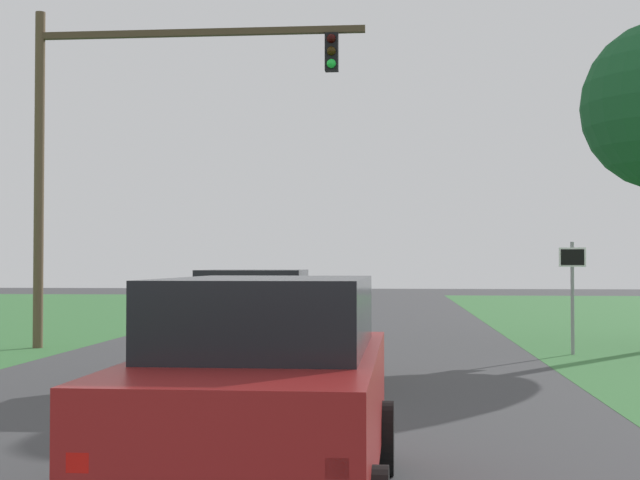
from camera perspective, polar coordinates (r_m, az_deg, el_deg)
The scene contains 5 objects.
ground_plane at distance 13.13m, azimuth -5.44°, elevation -10.56°, with size 120.00×120.00×0.00m, color #424244.
red_suv_near at distance 7.55m, azimuth -3.43°, elevation -9.47°, with size 2.12×4.52×1.94m.
pickup_truck_lead at distance 15.61m, azimuth -4.21°, elevation -5.43°, with size 2.30×5.17×1.95m.
traffic_light at distance 22.35m, azimuth -12.64°, elevation 7.28°, with size 8.13×0.40×8.27m.
keep_moving_sign at distance 20.95m, azimuth 15.89°, elevation -2.64°, with size 0.60×0.09×2.56m.
Camera 1 is at (2.34, -1.85, 2.06)m, focal length 49.88 mm.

